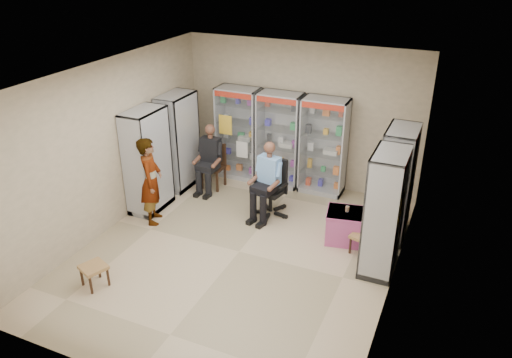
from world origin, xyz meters
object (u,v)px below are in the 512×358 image
at_px(cabinet_back_left, 238,133).
at_px(cabinet_back_right, 324,147).
at_px(cabinet_right_near, 384,213).
at_px(wooden_chair, 213,167).
at_px(cabinet_right_far, 396,184).
at_px(woven_stool_b, 95,276).
at_px(office_chair, 271,188).
at_px(cabinet_back_mid, 280,140).
at_px(pink_trunk, 344,226).
at_px(seated_shopkeeper, 270,182).
at_px(standing_man, 151,181).
at_px(cabinet_left_far, 179,141).
at_px(cabinet_left_near, 148,161).
at_px(woven_stool_a, 362,244).

xyz_separation_m(cabinet_back_left, cabinet_back_right, (1.90, 0.00, 0.00)).
xyz_separation_m(cabinet_right_near, wooden_chair, (-3.78, 1.50, -0.53)).
bearing_deg(cabinet_right_far, woven_stool_b, 130.63).
relative_size(cabinet_right_far, woven_stool_b, 5.63).
bearing_deg(cabinet_back_right, office_chair, -114.91).
relative_size(cabinet_back_left, cabinet_back_mid, 1.00).
distance_m(cabinet_back_left, woven_stool_b, 4.51).
distance_m(cabinet_back_mid, cabinet_right_far, 2.82).
xyz_separation_m(cabinet_back_right, wooden_chair, (-2.15, -0.73, -0.53)).
bearing_deg(cabinet_right_near, cabinet_back_right, 36.16).
bearing_deg(pink_trunk, seated_shopkeeper, 168.78).
bearing_deg(standing_man, cabinet_left_far, -11.72).
xyz_separation_m(cabinet_right_near, woven_stool_b, (-3.84, -2.20, -0.82)).
distance_m(cabinet_right_near, cabinet_left_far, 4.65).
bearing_deg(cabinet_left_near, office_chair, 107.88).
height_order(cabinet_left_near, standing_man, cabinet_left_near).
bearing_deg(standing_man, cabinet_back_mid, -56.71).
bearing_deg(office_chair, cabinet_left_near, -151.09).
distance_m(cabinet_back_mid, cabinet_left_near, 2.77).
relative_size(seated_shopkeeper, pink_trunk, 2.39).
relative_size(cabinet_back_right, standing_man, 1.21).
xyz_separation_m(cabinet_back_mid, woven_stool_a, (2.25, -1.93, -0.82)).
distance_m(woven_stool_b, standing_man, 2.12).
bearing_deg(cabinet_right_far, pink_trunk, 126.59).
bearing_deg(standing_man, cabinet_right_far, -96.74).
xyz_separation_m(cabinet_right_far, wooden_chair, (-3.78, 0.40, -0.53)).
bearing_deg(cabinet_left_near, wooden_chair, 152.39).
distance_m(cabinet_left_near, pink_trunk, 3.82).
bearing_deg(pink_trunk, cabinet_back_right, 118.63).
relative_size(cabinet_back_mid, cabinet_right_near, 1.00).
distance_m(woven_stool_a, standing_man, 3.89).
height_order(cabinet_back_left, cabinet_back_mid, same).
distance_m(cabinet_back_right, pink_trunk, 2.03).
distance_m(cabinet_back_right, cabinet_left_near, 3.48).
distance_m(cabinet_back_right, seated_shopkeeper, 1.52).
distance_m(cabinet_back_left, office_chair, 1.89).
bearing_deg(wooden_chair, office_chair, -20.77).
xyz_separation_m(woven_stool_a, woven_stool_b, (-3.51, -2.50, 0.00)).
height_order(cabinet_back_left, cabinet_right_far, same).
xyz_separation_m(cabinet_back_left, cabinet_right_far, (3.53, -1.13, 0.00)).
distance_m(seated_shopkeeper, woven_stool_a, 2.06).
bearing_deg(cabinet_left_far, cabinet_right_near, 73.75).
distance_m(cabinet_right_near, woven_stool_b, 4.50).
height_order(office_chair, seated_shopkeeper, seated_shopkeeper).
bearing_deg(seated_shopkeeper, cabinet_back_mid, 115.03).
bearing_deg(cabinet_back_right, standing_man, -135.78).
bearing_deg(woven_stool_a, cabinet_left_near, -178.60).
relative_size(cabinet_left_near, pink_trunk, 3.41).
height_order(office_chair, standing_man, standing_man).
xyz_separation_m(cabinet_right_near, pink_trunk, (-0.72, 0.56, -0.72)).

